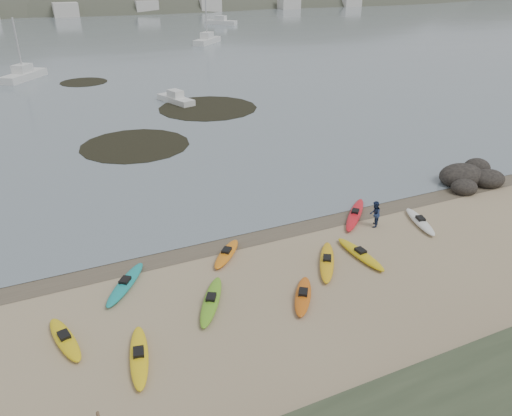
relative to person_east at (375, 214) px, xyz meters
name	(u,v)px	position (x,y,z in m)	size (l,w,h in m)	color
ground	(256,232)	(-6.42, 2.25, -0.78)	(600.00, 600.00, 0.00)	tan
wet_sand	(258,234)	(-6.42, 1.95, -0.78)	(60.00, 60.00, 0.00)	brown
kayaks	(271,270)	(-7.53, -1.83, -0.61)	(21.31, 10.27, 0.34)	gold
person_east	(375,214)	(0.00, 0.00, 0.00)	(0.76, 0.59, 1.56)	navy
rock_cluster	(470,180)	(10.00, 2.49, -0.56)	(5.08, 3.70, 1.61)	black
kelp_mats	(161,114)	(-4.65, 28.88, -0.75)	(19.42, 35.55, 0.04)	black
moored_boats	(80,42)	(-5.48, 83.55, -0.20)	(83.58, 81.47, 1.31)	silver
far_hills	(146,45)	(32.95, 196.22, -16.71)	(550.00, 135.00, 80.00)	#384235
far_town	(68,10)	(-0.42, 147.25, 1.22)	(199.00, 5.00, 4.00)	beige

